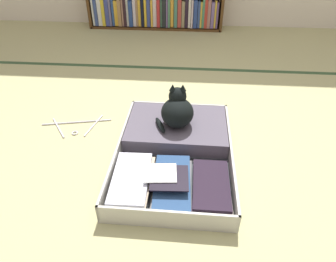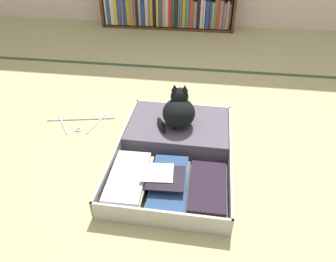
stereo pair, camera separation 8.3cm
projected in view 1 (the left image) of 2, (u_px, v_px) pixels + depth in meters
The scene contains 5 objects.
ground_plane at pixel (195, 151), 1.80m from camera, with size 10.00×10.00×0.00m, color tan.
tatami_border at pixel (196, 69), 2.71m from camera, with size 4.80×0.05×0.00m.
open_suitcase at pixel (174, 147), 1.75m from camera, with size 0.64×0.91×0.11m.
black_cat at pixel (177, 110), 1.78m from camera, with size 0.25×0.24×0.24m.
clothes_hanger at pixel (76, 126), 2.00m from camera, with size 0.45×0.27×0.01m.
Camera 1 is at (-0.05, -1.39, 1.16)m, focal length 32.48 mm.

